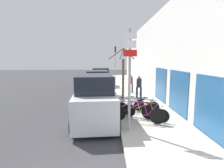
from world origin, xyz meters
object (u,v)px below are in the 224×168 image
object	(u,v)px
parked_car_2	(101,78)
pedestrian_far	(131,82)
signpost	(130,76)
parked_car_1	(98,85)
parked_car_0	(95,100)
traffic_light	(115,59)
bicycle_1	(145,112)
bicycle_0	(137,113)
bicycle_2	(131,109)
street_tree	(123,75)
bicycle_5	(125,105)
pedestrian_near	(139,85)
bicycle_4	(137,107)
bicycle_3	(133,108)

from	to	relation	value
parked_car_2	pedestrian_far	xyz separation A→B (m)	(2.71, -4.37, 0.10)
signpost	parked_car_1	world-z (taller)	signpost
parked_car_1	pedestrian_far	world-z (taller)	parked_car_1
parked_car_0	traffic_light	world-z (taller)	traffic_light
signpost	bicycle_1	world-z (taller)	signpost
bicycle_0	bicycle_2	bearing A→B (deg)	33.05
street_tree	bicycle_5	bearing A→B (deg)	-92.77
bicycle_0	parked_car_0	size ratio (longest dim) A/B	0.54
bicycle_2	pedestrian_near	world-z (taller)	pedestrian_near
bicycle_4	parked_car_2	bearing A→B (deg)	7.22
signpost	parked_car_2	size ratio (longest dim) A/B	0.94
bicycle_3	bicycle_5	size ratio (longest dim) A/B	1.05
bicycle_4	street_tree	size ratio (longest dim) A/B	0.64
bicycle_0	pedestrian_near	xyz separation A→B (m)	(0.99, 5.07, 0.56)
signpost	bicycle_1	size ratio (longest dim) A/B	2.10
bicycle_2	parked_car_0	distance (m)	1.85
bicycle_0	bicycle_4	size ratio (longest dim) A/B	1.02
bicycle_0	traffic_light	world-z (taller)	traffic_light
pedestrian_far	traffic_light	size ratio (longest dim) A/B	0.35
bicycle_1	parked_car_1	distance (m)	6.28
parked_car_2	bicycle_5	bearing A→B (deg)	-80.09
bicycle_3	street_tree	world-z (taller)	street_tree
bicycle_5	parked_car_0	xyz separation A→B (m)	(-1.58, -1.06, 0.53)
traffic_light	bicycle_3	bearing A→B (deg)	-88.60
bicycle_5	pedestrian_near	xyz separation A→B (m)	(1.38, 3.48, 0.60)
bicycle_1	parked_car_2	bearing A→B (deg)	46.60
parked_car_0	pedestrian_far	world-z (taller)	parked_car_0
bicycle_2	street_tree	bearing A→B (deg)	20.81
parked_car_0	street_tree	bearing A→B (deg)	64.03
bicycle_5	parked_car_2	bearing A→B (deg)	0.54
bicycle_4	street_tree	bearing A→B (deg)	1.82
parked_car_1	street_tree	world-z (taller)	street_tree
bicycle_3	parked_car_1	size ratio (longest dim) A/B	0.54
bicycle_2	bicycle_3	bearing A→B (deg)	-11.06
bicycle_1	bicycle_3	bearing A→B (deg)	82.74
bicycle_3	bicycle_5	world-z (taller)	bicycle_3
bicycle_4	parked_car_1	world-z (taller)	parked_car_1
bicycle_4	traffic_light	size ratio (longest dim) A/B	0.52
bicycle_0	bicycle_1	world-z (taller)	bicycle_0
parked_car_2	pedestrian_far	world-z (taller)	parked_car_2
parked_car_0	parked_car_2	size ratio (longest dim) A/B	1.04
street_tree	bicycle_1	bearing A→B (deg)	-81.24
bicycle_0	pedestrian_near	bearing A→B (deg)	6.65
bicycle_0	bicycle_5	bearing A→B (deg)	31.38
bicycle_4	parked_car_0	distance (m)	2.26
pedestrian_near	pedestrian_far	distance (m)	2.30
bicycle_3	street_tree	distance (m)	4.17
bicycle_2	bicycle_1	bearing A→B (deg)	-93.27
bicycle_4	pedestrian_near	world-z (taller)	pedestrian_near
signpost	bicycle_5	world-z (taller)	signpost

